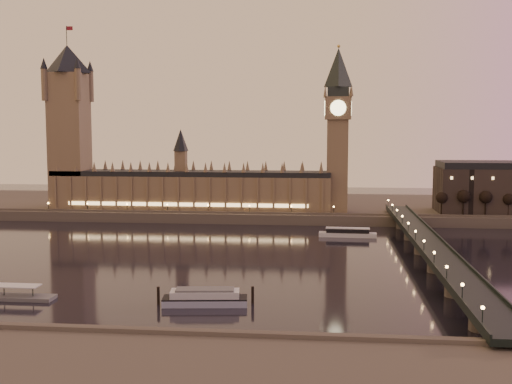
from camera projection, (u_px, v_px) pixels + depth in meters
The scene contains 12 objects.
ground at pixel (223, 258), 292.04m from camera, with size 700.00×700.00×0.00m, color black.
far_embankment at pixel (301, 207), 451.87m from camera, with size 560.00×130.00×6.00m, color #423D35.
palace_of_westminster at pixel (190, 186), 413.69m from camera, with size 180.00×26.62×52.00m.
victoria_tower at pixel (69, 117), 417.49m from camera, with size 31.68×31.68×118.00m.
big_ben at pixel (338, 120), 399.62m from camera, with size 17.68×17.68×104.00m.
westminster_bridge at pixel (428, 250), 281.97m from camera, with size 13.20×260.00×15.30m.
bare_tree_0 at pixel (441, 199), 386.17m from camera, with size 6.85×6.85×13.92m.
bare_tree_1 at pixel (464, 199), 384.74m from camera, with size 6.85×6.85×13.92m.
bare_tree_2 at pixel (488, 199), 383.30m from camera, with size 6.85×6.85×13.92m.
bare_tree_3 at pixel (512, 199), 381.87m from camera, with size 6.85×6.85×13.92m.
cruise_boat_a at pixel (348, 233), 347.93m from camera, with size 31.25×7.92×4.96m.
moored_barge at pixel (205, 298), 214.91m from camera, with size 32.53×11.19×6.00m.
Camera 1 is at (45.15, -284.29, 59.72)m, focal length 45.00 mm.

